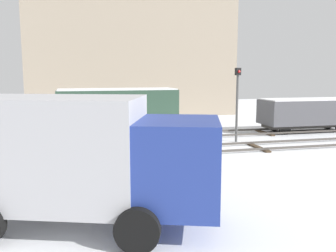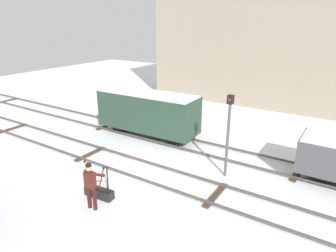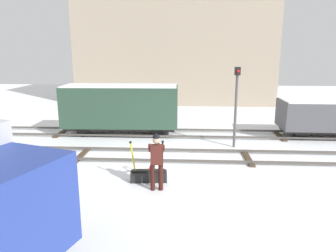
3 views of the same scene
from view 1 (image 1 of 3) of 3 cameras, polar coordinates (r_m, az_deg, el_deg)
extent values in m
plane|color=white|center=(15.89, 2.71, -4.16)|extent=(60.00, 60.00, 0.00)
cube|color=#4C4742|center=(15.19, 3.48, -4.25)|extent=(44.00, 0.07, 0.10)
cube|color=#4C4742|center=(16.54, 2.02, -3.20)|extent=(44.00, 0.07, 0.10)
cube|color=#423323|center=(15.29, -10.09, -4.62)|extent=(0.24, 1.94, 0.08)
cube|color=#423323|center=(17.19, 14.07, -3.31)|extent=(0.24, 1.94, 0.08)
cube|color=#4C4742|center=(18.72, 0.12, -1.84)|extent=(44.00, 0.07, 0.10)
cube|color=#4C4742|center=(20.10, -0.85, -1.14)|extent=(44.00, 0.07, 0.10)
cube|color=#423323|center=(18.99, -17.90, -2.38)|extent=(0.24, 1.94, 0.08)
cube|color=#423323|center=(21.52, 15.01, -1.04)|extent=(0.24, 1.94, 0.08)
cube|color=black|center=(13.40, 4.44, -5.74)|extent=(1.27, 0.47, 0.36)
cube|color=black|center=(13.35, 4.45, -4.86)|extent=(1.13, 0.30, 0.06)
cylinder|color=yellow|center=(13.05, 2.33, -2.94)|extent=(0.19, 0.07, 1.05)
sphere|color=black|center=(12.94, 2.07, -0.70)|extent=(0.09, 0.09, 0.09)
cylinder|color=red|center=(13.32, 5.14, -2.85)|extent=(0.39, 0.09, 1.01)
sphere|color=black|center=(13.30, 5.84, -0.70)|extent=(0.09, 0.09, 0.09)
cylinder|color=black|center=(13.44, 6.34, -2.64)|extent=(0.08, 0.06, 1.05)
sphere|color=black|center=(13.35, 6.41, -0.43)|extent=(0.09, 0.09, 0.09)
cylinder|color=#351511|center=(12.77, 6.31, -5.25)|extent=(0.15, 0.15, 0.88)
cylinder|color=#351511|center=(12.88, 7.37, -5.16)|extent=(0.15, 0.15, 0.88)
cube|color=#4C1E19|center=(12.67, 6.90, -1.88)|extent=(0.40, 0.27, 0.63)
sphere|color=tan|center=(12.60, 6.94, 0.23)|extent=(0.24, 0.24, 0.24)
sphere|color=black|center=(12.59, 6.95, 0.68)|extent=(0.22, 0.22, 0.22)
cylinder|color=#4C1E19|center=(12.78, 5.59, -1.12)|extent=(0.16, 0.56, 0.42)
cylinder|color=#4C1E19|center=(12.97, 7.27, -1.08)|extent=(0.16, 0.57, 0.40)
cube|color=navy|center=(7.84, 1.01, -5.90)|extent=(2.48, 2.60, 1.90)
cube|color=black|center=(7.75, 7.70, -3.61)|extent=(0.62, 1.70, 0.76)
cube|color=#B2B2B7|center=(8.42, -17.57, -3.66)|extent=(4.36, 3.33, 2.37)
cylinder|color=black|center=(7.21, -4.86, -16.08)|extent=(0.93, 0.53, 0.90)
cylinder|color=black|center=(9.27, -2.39, -10.41)|extent=(0.93, 0.53, 0.90)
cylinder|color=black|center=(10.16, -20.38, -9.26)|extent=(0.93, 0.53, 0.90)
cylinder|color=#4C4C4C|center=(18.36, 10.83, 2.66)|extent=(0.12, 0.12, 3.34)
cube|color=black|center=(18.27, 10.99, 8.44)|extent=(0.24, 0.24, 0.36)
sphere|color=red|center=(18.16, 11.16, 8.44)|extent=(0.14, 0.14, 0.14)
cube|color=gray|center=(31.69, -5.90, 11.46)|extent=(16.55, 6.91, 10.40)
cube|color=#2D2B28|center=(22.92, 21.14, 0.15)|extent=(5.33, 1.31, 0.20)
cube|color=#4C4C51|center=(22.83, 21.24, 2.14)|extent=(5.61, 2.15, 1.40)
cube|color=white|center=(22.77, 21.34, 3.97)|extent=(5.50, 2.07, 0.06)
cylinder|color=black|center=(21.47, 17.97, -0.35)|extent=(0.70, 0.11, 0.70)
cylinder|color=black|center=(22.45, 16.46, 0.08)|extent=(0.70, 0.11, 0.70)
cylinder|color=black|center=(24.45, 23.90, 0.35)|extent=(0.70, 0.11, 0.70)
cube|color=#2D2B28|center=(18.96, -7.87, -0.96)|extent=(5.75, 1.33, 0.20)
cube|color=#284233|center=(18.81, -7.94, 2.49)|extent=(6.07, 2.12, 2.10)
cube|color=white|center=(18.73, -8.00, 5.78)|extent=(5.95, 2.04, 0.06)
cylinder|color=black|center=(18.29, -13.74, -1.62)|extent=(0.70, 0.12, 0.70)
cylinder|color=black|center=(19.36, -13.82, -1.08)|extent=(0.70, 0.12, 0.70)
cylinder|color=black|center=(18.78, -1.72, -1.13)|extent=(0.70, 0.12, 0.70)
cylinder|color=black|center=(19.82, -2.44, -0.63)|extent=(0.70, 0.12, 0.70)
camera|label=2|loc=(13.29, 53.33, 18.71)|focal=31.37mm
camera|label=3|loc=(5.83, 54.81, 13.94)|focal=33.80mm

